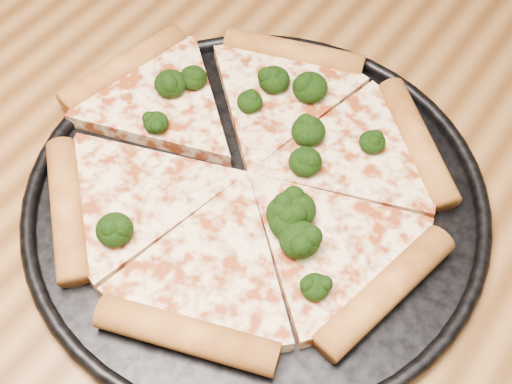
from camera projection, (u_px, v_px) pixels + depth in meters
The scene contains 4 objects.
dining_table at pixel (310, 257), 0.68m from camera, with size 1.20×0.90×0.75m.
pizza_pan at pixel (256, 197), 0.60m from camera, with size 0.41×0.41×0.02m.
pizza at pixel (245, 171), 0.61m from camera, with size 0.39×0.37×0.03m.
broccoli_florets at pixel (266, 161), 0.60m from camera, with size 0.26×0.26×0.03m.
Camera 1 is at (0.15, -0.31, 1.25)m, focal length 48.12 mm.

